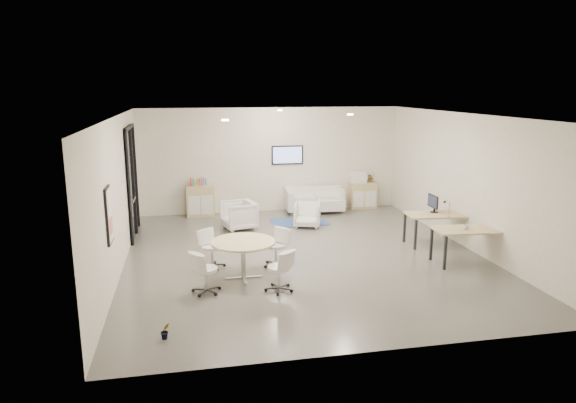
% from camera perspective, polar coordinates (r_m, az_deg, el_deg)
% --- Properties ---
extents(room_shell, '(9.60, 10.60, 4.80)m').
position_cam_1_polar(room_shell, '(11.50, 1.79, 1.57)').
color(room_shell, '#595651').
rests_on(room_shell, ground).
extents(glass_door, '(0.09, 1.90, 2.85)m').
position_cam_1_polar(glass_door, '(13.77, -16.94, 2.45)').
color(glass_door, black).
rests_on(glass_door, room_shell).
extents(artwork, '(0.05, 0.54, 1.04)m').
position_cam_1_polar(artwork, '(9.77, -19.28, -1.47)').
color(artwork, black).
rests_on(artwork, room_shell).
extents(wall_tv, '(0.98, 0.06, 0.58)m').
position_cam_1_polar(wall_tv, '(15.89, -0.08, 5.19)').
color(wall_tv, black).
rests_on(wall_tv, room_shell).
extents(ceiling_spots, '(3.14, 4.14, 0.03)m').
position_cam_1_polar(ceiling_spots, '(12.08, 0.01, 9.66)').
color(ceiling_spots, '#FFEAC6').
rests_on(ceiling_spots, room_shell).
extents(sideboard_left, '(0.83, 0.43, 0.93)m').
position_cam_1_polar(sideboard_left, '(15.62, -9.71, 0.09)').
color(sideboard_left, tan).
rests_on(sideboard_left, room_shell).
extents(sideboard_right, '(0.85, 0.41, 0.85)m').
position_cam_1_polar(sideboard_right, '(16.57, 8.31, 0.70)').
color(sideboard_right, tan).
rests_on(sideboard_right, room_shell).
extents(books, '(0.48, 0.14, 0.22)m').
position_cam_1_polar(books, '(15.51, -9.94, 2.17)').
color(books, red).
rests_on(books, sideboard_left).
extents(printer, '(0.56, 0.49, 0.35)m').
position_cam_1_polar(printer, '(16.40, 7.79, 2.69)').
color(printer, white).
rests_on(printer, sideboard_right).
extents(loveseat, '(1.82, 1.00, 0.66)m').
position_cam_1_polar(loveseat, '(15.91, 2.92, 0.09)').
color(loveseat, white).
rests_on(loveseat, room_shell).
extents(blue_rug, '(1.59, 1.10, 0.01)m').
position_cam_1_polar(blue_rug, '(14.77, 1.21, -2.28)').
color(blue_rug, navy).
rests_on(blue_rug, room_shell).
extents(armchair_left, '(0.95, 0.98, 0.85)m').
position_cam_1_polar(armchair_left, '(14.03, -5.50, -1.38)').
color(armchair_left, white).
rests_on(armchair_left, room_shell).
extents(armchair_right, '(0.87, 0.84, 0.72)m').
position_cam_1_polar(armchair_right, '(14.22, 2.15, -1.40)').
color(armchair_right, white).
rests_on(armchair_right, room_shell).
extents(desk_rear, '(1.55, 0.89, 0.77)m').
position_cam_1_polar(desk_rear, '(13.07, 16.20, -1.66)').
color(desk_rear, tan).
rests_on(desk_rear, room_shell).
extents(desk_front, '(1.54, 0.86, 0.77)m').
position_cam_1_polar(desk_front, '(11.91, 19.38, -3.25)').
color(desk_front, tan).
rests_on(desk_front, room_shell).
extents(monitor, '(0.20, 0.50, 0.44)m').
position_cam_1_polar(monitor, '(13.11, 15.83, -0.18)').
color(monitor, black).
rests_on(monitor, desk_rear).
extents(round_table, '(1.30, 1.30, 0.79)m').
position_cam_1_polar(round_table, '(10.35, -5.01, -4.83)').
color(round_table, tan).
rests_on(round_table, room_shell).
extents(meeting_chairs, '(2.36, 2.36, 0.82)m').
position_cam_1_polar(meeting_chairs, '(10.45, -4.98, -6.39)').
color(meeting_chairs, white).
rests_on(meeting_chairs, room_shell).
extents(plant_cabinet, '(0.31, 0.34, 0.23)m').
position_cam_1_polar(plant_cabinet, '(16.56, 9.20, 2.57)').
color(plant_cabinet, '#3F7F3F').
rests_on(plant_cabinet, sideboard_right).
extents(plant_floor, '(0.24, 0.30, 0.12)m').
position_cam_1_polar(plant_floor, '(8.39, -13.46, -14.25)').
color(plant_floor, '#3F7F3F').
rests_on(plant_floor, room_shell).
extents(cup, '(0.13, 0.11, 0.12)m').
position_cam_1_polar(cup, '(11.81, 19.17, -2.65)').
color(cup, white).
rests_on(cup, desk_front).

